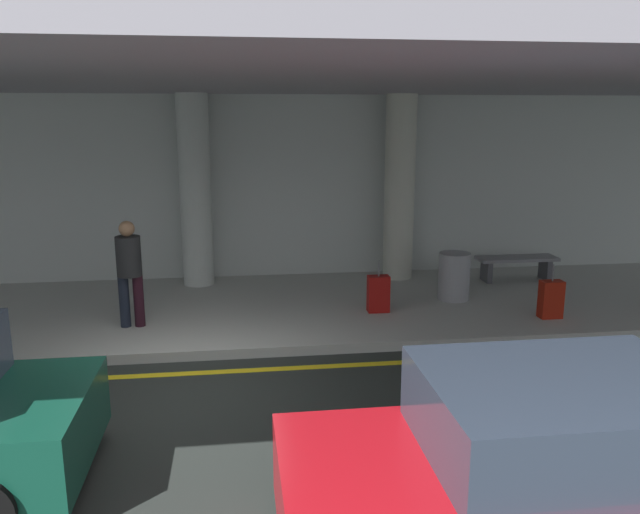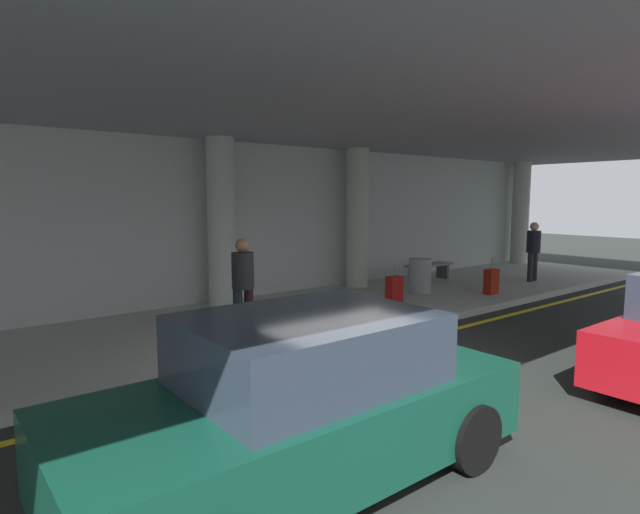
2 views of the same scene
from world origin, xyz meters
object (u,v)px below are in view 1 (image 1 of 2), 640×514
Objects in this scene: suitcase_upright_primary at (378,294)px; suitcase_upright_secondary at (551,299)px; support_column_left_mid at (399,188)px; car_red at (550,474)px; support_column_far_left at (195,191)px; person_waiting_for_ride at (129,267)px; bench_metal at (516,263)px; trash_bin_steel at (454,276)px.

suitcase_upright_primary is 2.81m from suitcase_upright_secondary.
support_column_left_mid is 0.89× the size of car_red.
suitcase_upright_secondary is (1.83, -2.91, -1.51)m from support_column_left_mid.
car_red is 4.56× the size of suitcase_upright_secondary.
car_red is at bearing -69.01° from support_column_far_left.
support_column_left_mid reaches higher than suitcase_upright_secondary.
person_waiting_for_ride is 1.87× the size of suitcase_upright_primary.
suitcase_upright_secondary is (5.83, -2.91, -1.51)m from support_column_far_left.
car_red is 2.56× the size of bench_metal.
suitcase_upright_secondary is 1.06× the size of trash_bin_steel.
person_waiting_for_ride reaches higher than suitcase_upright_secondary.
car_red is 2.44× the size of person_waiting_for_ride.
car_red is (3.11, -8.12, -1.26)m from support_column_far_left.
suitcase_upright_primary is at bearing 56.01° from person_waiting_for_ride.
support_column_far_left is at bearing 180.00° from support_column_left_mid.
support_column_left_mid is 2.28× the size of bench_metal.
car_red is at bearing -96.24° from support_column_left_mid.
person_waiting_for_ride is (-4.89, -2.46, -0.86)m from support_column_left_mid.
support_column_far_left and support_column_left_mid have the same top height.
person_waiting_for_ride is at bearing 170.41° from suitcase_upright_secondary.
suitcase_upright_primary reaches higher than bench_metal.
support_column_left_mid reaches higher than suitcase_upright_primary.
car_red is at bearing -123.31° from suitcase_upright_secondary.
car_red reaches higher than suitcase_upright_secondary.
trash_bin_steel is at bearing -146.78° from bench_metal.
person_waiting_for_ride is 1.98× the size of trash_bin_steel.
support_column_left_mid reaches higher than car_red.
suitcase_upright_secondary is at bearing -114.82° from car_red.
support_column_far_left is at bearing 140.99° from suitcase_upright_primary.
trash_bin_steel is (1.51, 0.55, 0.11)m from suitcase_upright_primary.
car_red reaches higher than suitcase_upright_primary.
support_column_left_mid is at bearing 79.31° from person_waiting_for_ride.
suitcase_upright_primary is 1.06× the size of trash_bin_steel.
suitcase_upright_primary is at bearing -160.00° from trash_bin_steel.
support_column_far_left is 2.76m from person_waiting_for_ride.
person_waiting_for_ride reaches higher than suitcase_upright_primary.
suitcase_upright_secondary is at bearing -17.43° from suitcase_upright_primary.
support_column_left_mid is 4.06× the size of suitcase_upright_secondary.
person_waiting_for_ride is 1.05× the size of bench_metal.
car_red is at bearing -2.06° from person_waiting_for_ride.
trash_bin_steel is at bearing 128.84° from suitcase_upright_secondary.
support_column_left_mid is 2.79m from bench_metal.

